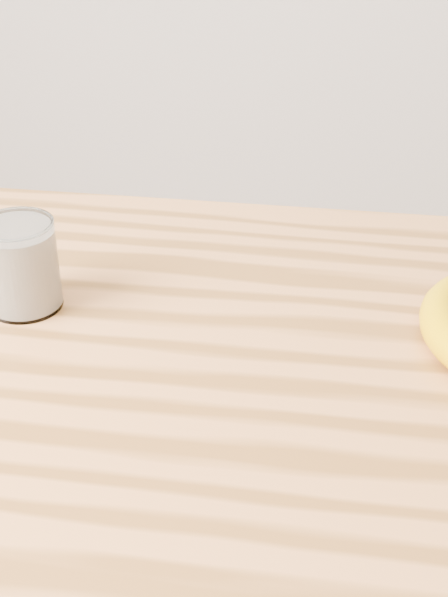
# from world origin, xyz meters

# --- Properties ---
(table) EXTENTS (1.20, 0.80, 0.90)m
(table) POSITION_xyz_m (0.00, 0.00, 0.77)
(table) COLOR #B4743B
(table) RESTS_ON ground
(smoothie_glass) EXTENTS (0.08, 0.08, 0.10)m
(smoothie_glass) POSITION_xyz_m (-0.23, 0.10, 0.95)
(smoothie_glass) COLOR white
(smoothie_glass) RESTS_ON table
(banana) EXTENTS (0.14, 0.32, 0.04)m
(banana) POSITION_xyz_m (0.21, 0.10, 0.92)
(banana) COLOR #E2AA00
(banana) RESTS_ON table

